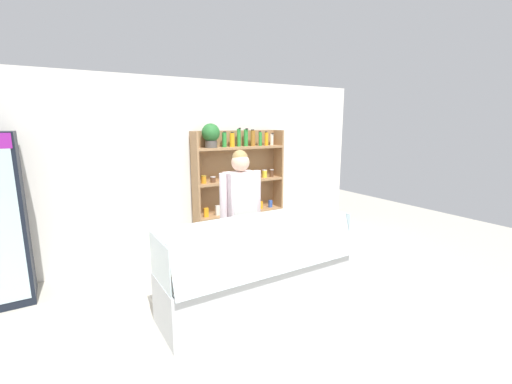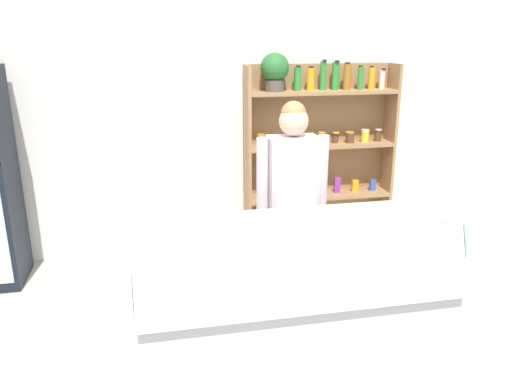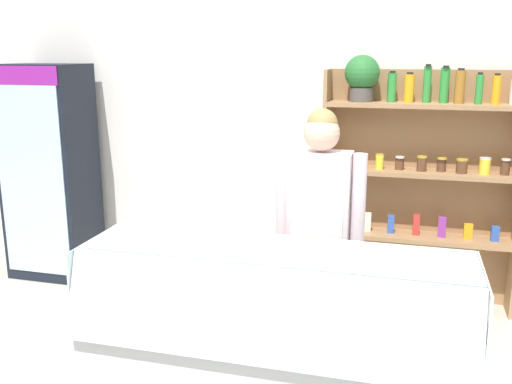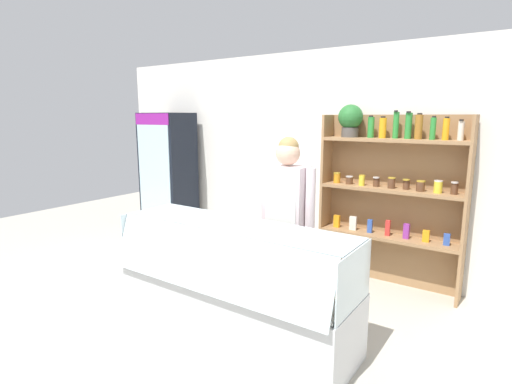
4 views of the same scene
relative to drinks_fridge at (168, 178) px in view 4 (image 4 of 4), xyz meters
The scene contains 6 objects.
ground_plane 3.03m from the drinks_fridge, 35.31° to the right, with size 12.00×12.00×0.00m, color #B7B2A3.
back_wall 2.41m from the drinks_fridge, 10.40° to the left, with size 6.80×0.10×2.70m, color white.
drinks_fridge is the anchor object (origin of this frame).
shelving_unit 3.23m from the drinks_fridge, ahead, with size 1.55×0.29×2.04m.
deli_display_case 3.06m from the drinks_fridge, 33.06° to the right, with size 2.17×0.73×1.01m.
shop_clerk 2.83m from the drinks_fridge, 20.32° to the right, with size 0.58×0.25×1.72m.
Camera 4 is at (2.17, -2.52, 1.91)m, focal length 28.00 mm.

